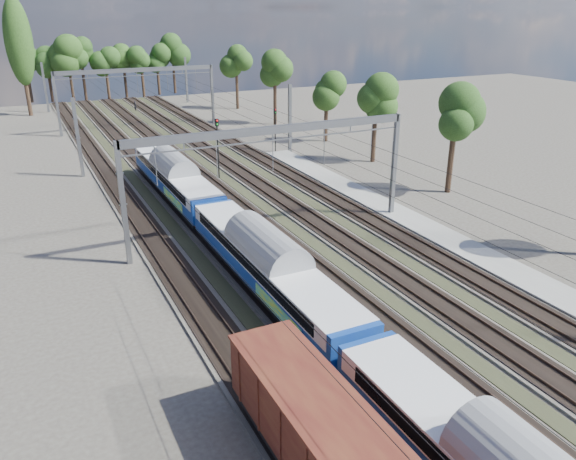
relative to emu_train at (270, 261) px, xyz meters
name	(u,v)px	position (x,y,z in m)	size (l,w,h in m)	color
track_bed	(213,186)	(4.50, 24.30, -2.54)	(21.00, 130.00, 0.34)	#47423A
platform	(475,254)	(16.50, -0.70, -2.49)	(3.00, 70.00, 0.30)	gray
catenary	(190,113)	(4.83, 31.99, 3.76)	(25.65, 130.00, 9.00)	slate
tree_belt	(156,63)	(11.52, 74.00, 5.53)	(38.65, 101.46, 12.33)	black
poplar	(19,43)	(-10.00, 77.30, 9.25)	(4.40, 4.40, 19.04)	black
emu_train	(270,261)	(0.00, 0.00, 0.00)	(3.06, 64.75, 4.48)	black
worker	(135,106)	(7.10, 73.95, -1.77)	(0.63, 0.42, 1.74)	black
signal_near	(218,141)	(6.20, 27.12, 1.44)	(0.46, 0.42, 6.44)	black
signal_far	(275,124)	(16.83, 35.50, 0.83)	(0.37, 0.34, 5.47)	black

